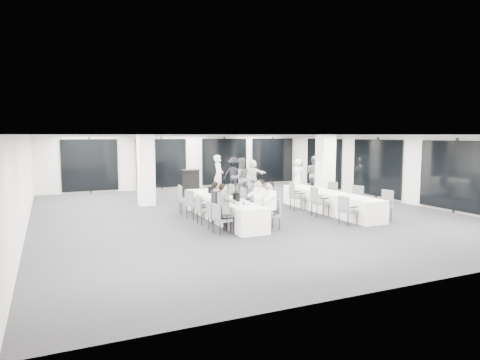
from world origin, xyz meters
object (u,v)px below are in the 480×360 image
object	(u,v)px
banquet_table_main	(223,209)
standing_guest_b	(241,176)
chair_main_right_fourth	(240,200)
ice_bucket_near	(236,197)
chair_main_left_far	(184,198)
cocktail_table	(191,183)
chair_main_right_mid	(250,203)
chair_side_right_mid	(355,197)
chair_side_right_near	(384,203)
standing_guest_h	(315,172)
standing_guest_g	(147,177)
chair_main_left_fourth	(193,202)
chair_main_right_second	(263,207)
standing_guest_e	(299,172)
chair_main_left_near	(220,217)
chair_side_left_mid	(318,200)
chair_main_right_near	(273,212)
chair_main_left_second	(214,214)
chair_main_right_far	(228,196)
standing_guest_c	(234,172)
ice_bucket_far	(211,190)
chair_side_right_far	(330,193)
chair_main_left_mid	(203,208)
standing_guest_f	(253,172)
banquet_table_side	(329,202)
chair_side_left_near	(346,209)
standing_guest_a	(219,172)
chair_side_left_far	(296,195)

from	to	relation	value
banquet_table_main	standing_guest_b	xyz separation A→B (m)	(2.48, 4.05, 0.65)
chair_main_right_fourth	ice_bucket_near	bearing A→B (deg)	156.29
chair_main_left_far	cocktail_table	bearing A→B (deg)	167.46
chair_main_right_mid	chair_side_right_mid	world-z (taller)	chair_main_right_mid
chair_side_right_near	standing_guest_h	xyz separation A→B (m)	(1.69, 6.55, 0.46)
standing_guest_h	standing_guest_g	bearing A→B (deg)	72.57
chair_main_left_fourth	chair_main_right_second	bearing A→B (deg)	28.48
chair_main_right_fourth	standing_guest_e	xyz separation A→B (m)	(5.79, 5.44, 0.34)
chair_main_left_near	chair_side_left_mid	xyz separation A→B (m)	(4.03, 1.09, 0.08)
chair_main_right_mid	standing_guest_g	size ratio (longest dim) A/B	0.52
chair_main_right_near	chair_side_right_mid	distance (m)	4.22
chair_main_left_second	ice_bucket_near	size ratio (longest dim) A/B	3.10
banquet_table_main	chair_main_right_far	distance (m)	1.74
standing_guest_c	ice_bucket_far	distance (m)	5.96
banquet_table_main	chair_side_right_far	xyz separation A→B (m)	(4.87, 0.81, 0.17)
standing_guest_h	chair_main_left_far	bearing A→B (deg)	101.68
cocktail_table	chair_side_right_near	size ratio (longest dim) A/B	1.25
chair_side_right_far	standing_guest_g	distance (m)	7.78
chair_main_right_fourth	chair_side_left_mid	size ratio (longest dim) A/B	0.95
standing_guest_e	chair_main_right_mid	bearing A→B (deg)	117.85
chair_side_right_near	standing_guest_e	bearing A→B (deg)	-13.67
chair_main_right_fourth	chair_side_right_far	distance (m)	4.05
chair_main_left_mid	standing_guest_f	world-z (taller)	standing_guest_f
banquet_table_side	chair_side_right_near	distance (m)	2.05
chair_side_left_near	ice_bucket_near	distance (m)	3.44
chair_side_right_mid	standing_guest_a	world-z (taller)	standing_guest_a
chair_main_right_fourth	cocktail_table	bearing A→B (deg)	6.10
chair_side_left_near	standing_guest_b	bearing A→B (deg)	179.58
chair_side_right_mid	standing_guest_b	size ratio (longest dim) A/B	0.47
chair_main_left_near	chair_main_right_second	xyz separation A→B (m)	(1.66, 0.63, 0.08)
banquet_table_main	standing_guest_b	distance (m)	4.79
banquet_table_main	standing_guest_c	xyz separation A→B (m)	(3.12, 6.29, 0.59)
chair_main_left_fourth	chair_main_right_near	world-z (taller)	chair_main_left_fourth
cocktail_table	chair_main_left_fourth	xyz separation A→B (m)	(-1.51, -4.96, -0.07)
chair_main_left_mid	chair_main_right_fourth	world-z (taller)	chair_main_right_fourth
chair_side_right_far	standing_guest_a	bearing A→B (deg)	16.26
chair_side_left_mid	standing_guest_e	distance (m)	7.54
banquet_table_main	chair_main_left_far	world-z (taller)	chair_main_left_far
chair_side_left_far	chair_main_left_far	bearing A→B (deg)	-90.54
chair_main_right_fourth	chair_main_right_far	world-z (taller)	chair_main_right_far
chair_main_left_fourth	chair_side_right_near	bearing A→B (deg)	50.45
banquet_table_side	chair_side_left_mid	world-z (taller)	chair_side_left_mid
banquet_table_side	chair_main_left_far	xyz separation A→B (m)	(-4.88, 1.86, 0.21)
standing_guest_f	chair_side_right_near	bearing A→B (deg)	123.02
chair_main_right_near	ice_bucket_near	xyz separation A→B (m)	(-0.74, 1.00, 0.37)
standing_guest_a	chair_main_right_near	bearing A→B (deg)	-160.10
chair_side_left_far	standing_guest_h	size ratio (longest dim) A/B	0.50
chair_side_left_mid	chair_side_right_near	world-z (taller)	chair_side_left_mid
standing_guest_b	ice_bucket_far	world-z (taller)	standing_guest_b
chair_main_left_near	chair_main_right_mid	xyz separation A→B (m)	(1.66, 1.53, 0.07)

